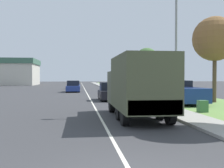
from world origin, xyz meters
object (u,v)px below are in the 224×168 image
object	(u,v)px
car_third_ahead	(75,85)
military_truck	(138,85)
car_nearest_ahead	(110,92)
car_second_ahead	(73,87)
lamp_post	(173,34)
pickup_truck	(183,92)

from	to	relation	value
car_third_ahead	military_truck	bearing A→B (deg)	-84.33
car_nearest_ahead	car_second_ahead	distance (m)	15.10
car_nearest_ahead	lamp_post	distance (m)	10.13
military_truck	car_second_ahead	size ratio (longest dim) A/B	1.65
car_third_ahead	car_second_ahead	bearing A→B (deg)	-90.77
military_truck	pickup_truck	size ratio (longest dim) A/B	1.29
military_truck	pickup_truck	xyz separation A→B (m)	(5.24, 7.41, -0.82)
car_second_ahead	military_truck	bearing A→B (deg)	-81.84
car_nearest_ahead	car_second_ahead	size ratio (longest dim) A/B	0.96
military_truck	car_nearest_ahead	bearing A→B (deg)	90.90
military_truck	pickup_truck	bearing A→B (deg)	54.73
pickup_truck	lamp_post	world-z (taller)	lamp_post
car_second_ahead	pickup_truck	xyz separation A→B (m)	(8.96, -18.56, 0.16)
car_nearest_ahead	pickup_truck	xyz separation A→B (m)	(5.42, -3.87, 0.15)
military_truck	car_third_ahead	xyz separation A→B (m)	(-3.59, 36.14, -1.06)
pickup_truck	car_nearest_ahead	bearing A→B (deg)	144.43
car_nearest_ahead	car_second_ahead	bearing A→B (deg)	103.58
car_second_ahead	lamp_post	size ratio (longest dim) A/B	0.55
car_nearest_ahead	lamp_post	size ratio (longest dim) A/B	0.53
car_second_ahead	car_third_ahead	distance (m)	10.17
car_second_ahead	car_nearest_ahead	bearing A→B (deg)	-76.42
military_truck	car_second_ahead	xyz separation A→B (m)	(-3.72, 25.96, -0.98)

